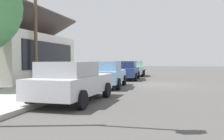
% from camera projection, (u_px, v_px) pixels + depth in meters
% --- Properties ---
extents(ground_plane, '(120.00, 120.00, 0.00)m').
position_uv_depth(ground_plane, '(156.00, 84.00, 17.53)').
color(ground_plane, '#4C4947').
extents(sidewalk_curb, '(60.00, 4.20, 0.16)m').
position_uv_depth(sidewalk_curb, '(79.00, 82.00, 18.78)').
color(sidewalk_curb, '#A3A099').
rests_on(sidewalk_curb, ground).
extents(car_silver, '(4.85, 2.23, 1.59)m').
position_uv_depth(car_silver, '(73.00, 81.00, 10.02)').
color(car_silver, silver).
rests_on(car_silver, ground).
extents(car_skyblue, '(4.65, 2.13, 1.59)m').
position_uv_depth(car_skyblue, '(107.00, 74.00, 15.58)').
color(car_skyblue, '#8CB7E0').
rests_on(car_skyblue, ground).
extents(car_navy, '(4.65, 2.24, 1.59)m').
position_uv_depth(car_navy, '(126.00, 70.00, 21.75)').
color(car_navy, navy).
rests_on(car_navy, ground).
extents(car_seafoam, '(4.65, 2.28, 1.59)m').
position_uv_depth(car_seafoam, '(134.00, 68.00, 27.01)').
color(car_seafoam, '#9ED1BC').
rests_on(car_seafoam, ground).
extents(storefront_building, '(10.92, 7.19, 5.69)m').
position_uv_depth(storefront_building, '(13.00, 56.00, 21.45)').
color(storefront_building, silver).
rests_on(storefront_building, ground).
extents(utility_pole_wooden, '(1.80, 0.24, 7.50)m').
position_uv_depth(utility_pole_wooden, '(36.00, 28.00, 17.69)').
color(utility_pole_wooden, brown).
rests_on(utility_pole_wooden, ground).
extents(fire_hydrant_red, '(0.22, 0.22, 0.71)m').
position_uv_depth(fire_hydrant_red, '(103.00, 75.00, 19.95)').
color(fire_hydrant_red, red).
rests_on(fire_hydrant_red, sidewalk_curb).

